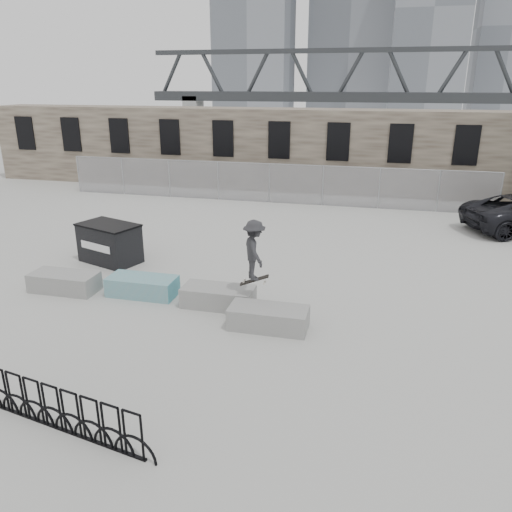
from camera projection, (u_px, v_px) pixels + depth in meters
The scene contains 11 objects.
ground at pixel (177, 299), 14.46m from camera, with size 120.00×120.00×0.00m, color #ADADA8.
stone_wall at pixel (283, 149), 28.58m from camera, with size 36.00×2.58×4.50m.
chainlink_fence at pixel (269, 183), 25.56m from camera, with size 22.06×0.06×2.02m.
planter_far_left at pixel (64, 281), 14.92m from camera, with size 2.00×0.90×0.56m.
planter_center_left at pixel (143, 285), 14.62m from camera, with size 2.00×0.90×0.56m.
planter_center_right at pixel (218, 296), 13.91m from camera, with size 2.00×0.90×0.56m.
planter_offset at pixel (268, 317), 12.67m from camera, with size 2.00×0.90×0.56m.
dumpster at pixel (110, 243), 17.21m from camera, with size 2.36×1.87×1.36m.
bike_rack at pixel (52, 408), 8.94m from camera, with size 4.42×0.91×0.90m.
truss_bridge at pixel (423, 96), 61.21m from camera, with size 70.00×3.00×9.80m.
skateboarder at pixel (254, 250), 12.94m from camera, with size 1.03×1.20×1.79m.
Camera 1 is at (5.39, -12.29, 5.98)m, focal length 35.00 mm.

